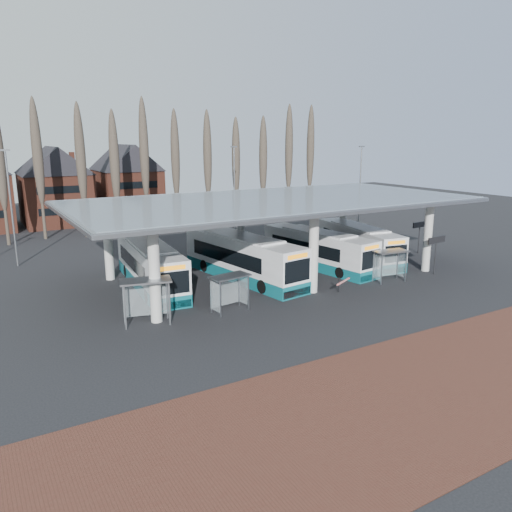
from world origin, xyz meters
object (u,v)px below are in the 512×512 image
bus_2 (317,250)px  shelter_1 (229,285)px  shelter_0 (146,291)px  bus_0 (150,266)px  bus_3 (358,243)px  bus_1 (242,258)px  shelter_2 (389,259)px

bus_2 → shelter_1: bearing=-160.4°
bus_2 → shelter_0: (-17.35, -5.71, 0.51)m
bus_0 → bus_3: (19.65, -1.36, -0.09)m
bus_3 → shelter_0: 23.27m
bus_1 → shelter_1: size_ratio=4.69×
shelter_1 → shelter_2: bearing=-9.2°
bus_1 → shelter_1: 7.80m
bus_2 → shelter_1: size_ratio=4.28×
shelter_0 → shelter_1: bearing=8.0°
bus_3 → shelter_0: bus_3 is taller
shelter_0 → shelter_2: (19.52, -0.72, -0.22)m
bus_0 → bus_2: size_ratio=1.04×
bus_2 → shelter_0: size_ratio=3.61×
bus_1 → shelter_0: 11.48m
shelter_0 → shelter_2: 19.54m
bus_1 → bus_3: bearing=-6.6°
shelter_1 → bus_0: bearing=99.3°
bus_0 → shelter_2: (16.73, -8.22, 0.23)m
shelter_0 → bus_1: bearing=44.3°
shelter_0 → bus_3: bearing=29.1°
bus_0 → shelter_1: 8.45m
bus_2 → bus_0: bearing=165.0°
bus_0 → shelter_0: size_ratio=3.74×
bus_0 → bus_2: 14.66m
bus_0 → bus_2: bearing=-2.0°
bus_3 → shelter_0: bearing=-154.8°
bus_1 → shelter_2: bearing=-42.3°
shelter_0 → shelter_1: 5.41m
bus_3 → shelter_0: size_ratio=3.55×
bus_1 → bus_2: size_ratio=1.10×
bus_0 → shelter_1: bus_0 is taller
bus_1 → shelter_0: bus_1 is taller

